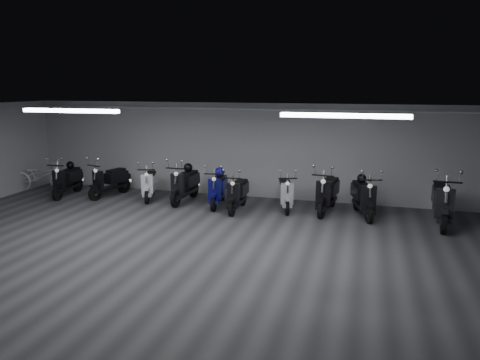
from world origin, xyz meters
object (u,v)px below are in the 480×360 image
(scooter_0, at_px, (67,175))
(scooter_3, at_px, (185,179))
(scooter_8, at_px, (364,191))
(scooter_9, at_px, (443,195))
(scooter_5, at_px, (238,188))
(helmet_2, at_px, (188,168))
(scooter_7, at_px, (328,187))
(scooter_4, at_px, (218,184))
(bicycle, at_px, (40,173))
(helmet_0, at_px, (70,165))
(helmet_1, at_px, (220,172))
(scooter_1, at_px, (109,176))
(scooter_2, at_px, (149,179))
(helmet_3, at_px, (362,178))
(scooter_6, at_px, (286,188))

(scooter_0, height_order, scooter_3, scooter_3)
(scooter_8, height_order, scooter_9, scooter_9)
(scooter_5, distance_m, helmet_2, 1.88)
(scooter_7, bearing_deg, scooter_8, 1.13)
(scooter_0, relative_size, scooter_4, 1.02)
(bicycle, relative_size, helmet_0, 7.95)
(helmet_0, bearing_deg, helmet_1, 2.27)
(scooter_1, height_order, bicycle, scooter_1)
(scooter_2, distance_m, bicycle, 3.79)
(helmet_1, distance_m, helmet_3, 3.85)
(helmet_1, xyz_separation_m, helmet_2, (-1.01, 0.15, 0.05))
(helmet_2, bearing_deg, bicycle, -176.80)
(scooter_4, height_order, helmet_1, scooter_4)
(scooter_2, xyz_separation_m, scooter_7, (5.16, 0.02, 0.08))
(scooter_5, bearing_deg, bicycle, 175.29)
(scooter_2, relative_size, helmet_1, 5.99)
(scooter_6, height_order, helmet_3, scooter_6)
(helmet_0, bearing_deg, helmet_2, 5.15)
(helmet_2, height_order, helmet_3, helmet_2)
(scooter_2, relative_size, scooter_9, 0.82)
(helmet_1, xyz_separation_m, helmet_3, (3.85, 0.07, 0.03))
(bicycle, bearing_deg, scooter_5, -110.24)
(scooter_9, height_order, helmet_3, scooter_9)
(scooter_4, distance_m, scooter_6, 1.88)
(scooter_0, height_order, scooter_5, scooter_0)
(scooter_1, height_order, scooter_2, scooter_1)
(bicycle, height_order, helmet_1, bicycle)
(helmet_0, xyz_separation_m, helmet_2, (3.75, 0.34, 0.05))
(scooter_2, bearing_deg, scooter_8, -20.18)
(scooter_0, bearing_deg, bicycle, 158.91)
(scooter_0, xyz_separation_m, helmet_3, (8.58, 0.50, 0.30))
(scooter_1, bearing_deg, scooter_6, 15.17)
(helmet_2, bearing_deg, scooter_7, -3.00)
(helmet_0, bearing_deg, scooter_0, -82.75)
(bicycle, bearing_deg, scooter_9, -107.94)
(scooter_1, height_order, helmet_3, scooter_1)
(helmet_1, bearing_deg, helmet_0, -177.73)
(scooter_4, height_order, scooter_9, scooter_9)
(scooter_0, bearing_deg, helmet_0, 90.00)
(scooter_6, height_order, helmet_2, scooter_6)
(bicycle, bearing_deg, helmet_3, -105.37)
(scooter_2, xyz_separation_m, scooter_4, (2.18, -0.15, 0.02))
(scooter_0, xyz_separation_m, scooter_1, (1.27, 0.29, -0.00))
(scooter_2, height_order, bicycle, scooter_2)
(scooter_2, bearing_deg, helmet_1, -17.10)
(scooter_5, bearing_deg, scooter_4, 152.93)
(scooter_4, bearing_deg, bicycle, 172.07)
(scooter_4, xyz_separation_m, helmet_1, (-0.03, 0.23, 0.29))
(helmet_0, distance_m, helmet_3, 8.61)
(scooter_6, relative_size, helmet_2, 6.28)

